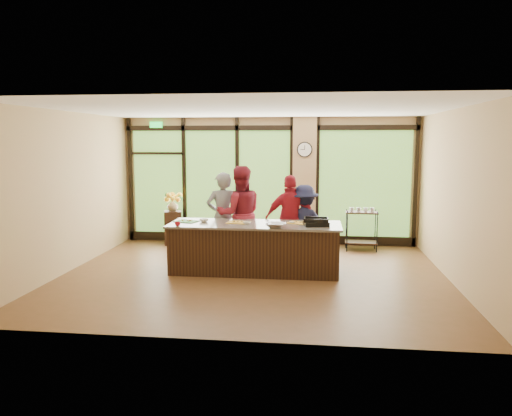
% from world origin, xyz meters
% --- Properties ---
extents(floor, '(7.00, 7.00, 0.00)m').
position_xyz_m(floor, '(0.00, 0.00, 0.00)').
color(floor, brown).
rests_on(floor, ground).
extents(ceiling, '(7.00, 7.00, 0.00)m').
position_xyz_m(ceiling, '(0.00, 0.00, 3.00)').
color(ceiling, white).
rests_on(ceiling, back_wall).
extents(back_wall, '(7.00, 0.00, 7.00)m').
position_xyz_m(back_wall, '(0.00, 3.00, 1.50)').
color(back_wall, tan).
rests_on(back_wall, floor).
extents(left_wall, '(0.00, 6.00, 6.00)m').
position_xyz_m(left_wall, '(-3.50, 0.00, 1.50)').
color(left_wall, tan).
rests_on(left_wall, floor).
extents(right_wall, '(0.00, 6.00, 6.00)m').
position_xyz_m(right_wall, '(3.50, 0.00, 1.50)').
color(right_wall, tan).
rests_on(right_wall, floor).
extents(window_wall, '(6.90, 0.12, 3.00)m').
position_xyz_m(window_wall, '(0.16, 2.95, 1.39)').
color(window_wall, tan).
rests_on(window_wall, floor).
extents(island_base, '(3.10, 1.00, 0.88)m').
position_xyz_m(island_base, '(0.00, 0.30, 0.44)').
color(island_base, black).
rests_on(island_base, floor).
extents(countertop, '(3.20, 1.10, 0.04)m').
position_xyz_m(countertop, '(0.00, 0.30, 0.90)').
color(countertop, gray).
rests_on(countertop, island_base).
extents(wall_clock, '(0.36, 0.04, 0.36)m').
position_xyz_m(wall_clock, '(0.85, 2.87, 2.25)').
color(wall_clock, black).
rests_on(wall_clock, window_wall).
extents(cook_left, '(0.78, 0.65, 1.83)m').
position_xyz_m(cook_left, '(-0.76, 1.08, 0.91)').
color(cook_left, slate).
rests_on(cook_left, floor).
extents(cook_midleft, '(1.13, 0.99, 1.95)m').
position_xyz_m(cook_midleft, '(-0.40, 1.08, 0.98)').
color(cook_midleft, maroon).
rests_on(cook_midleft, floor).
extents(cook_midright, '(1.10, 0.59, 1.78)m').
position_xyz_m(cook_midright, '(0.63, 1.07, 0.89)').
color(cook_midright, maroon).
rests_on(cook_midright, floor).
extents(cook_right, '(1.06, 0.67, 1.58)m').
position_xyz_m(cook_right, '(0.89, 1.16, 0.79)').
color(cook_right, '#191B37').
rests_on(cook_right, floor).
extents(roasting_pan, '(0.49, 0.42, 0.08)m').
position_xyz_m(roasting_pan, '(1.14, 0.19, 0.96)').
color(roasting_pan, black).
rests_on(roasting_pan, countertop).
extents(mixing_bowl, '(0.43, 0.43, 0.09)m').
position_xyz_m(mixing_bowl, '(0.43, -0.11, 0.96)').
color(mixing_bowl, silver).
rests_on(mixing_bowl, countertop).
extents(cutting_board_left, '(0.48, 0.42, 0.01)m').
position_xyz_m(cutting_board_left, '(-1.33, 0.37, 0.93)').
color(cutting_board_left, '#318430').
rests_on(cutting_board_left, countertop).
extents(cutting_board_center, '(0.45, 0.36, 0.01)m').
position_xyz_m(cutting_board_center, '(-0.32, 0.36, 0.93)').
color(cutting_board_center, gold).
rests_on(cutting_board_center, countertop).
extents(cutting_board_right, '(0.46, 0.41, 0.01)m').
position_xyz_m(cutting_board_right, '(0.80, 0.45, 0.93)').
color(cutting_board_right, gold).
rests_on(cutting_board_right, countertop).
extents(prep_bowl_near, '(0.17, 0.17, 0.05)m').
position_xyz_m(prep_bowl_near, '(-0.99, 0.37, 0.95)').
color(prep_bowl_near, white).
rests_on(prep_bowl_near, countertop).
extents(prep_bowl_mid, '(0.16, 0.16, 0.05)m').
position_xyz_m(prep_bowl_mid, '(-0.14, 0.22, 0.94)').
color(prep_bowl_mid, white).
rests_on(prep_bowl_mid, countertop).
extents(prep_bowl_far, '(0.14, 0.14, 0.03)m').
position_xyz_m(prep_bowl_far, '(0.70, 0.42, 0.94)').
color(prep_bowl_far, white).
rests_on(prep_bowl_far, countertop).
extents(red_ramekin, '(0.10, 0.10, 0.08)m').
position_xyz_m(red_ramekin, '(-1.36, -0.14, 0.96)').
color(red_ramekin, '#AC111D').
rests_on(red_ramekin, countertop).
extents(flower_stand, '(0.50, 0.50, 0.80)m').
position_xyz_m(flower_stand, '(-2.24, 2.55, 0.40)').
color(flower_stand, black).
rests_on(flower_stand, floor).
extents(flower_vase, '(0.30, 0.30, 0.27)m').
position_xyz_m(flower_vase, '(-2.24, 2.55, 0.94)').
color(flower_vase, olive).
rests_on(flower_vase, flower_stand).
extents(bar_cart, '(0.73, 0.43, 0.97)m').
position_xyz_m(bar_cart, '(2.15, 2.42, 0.58)').
color(bar_cart, black).
rests_on(bar_cart, floor).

